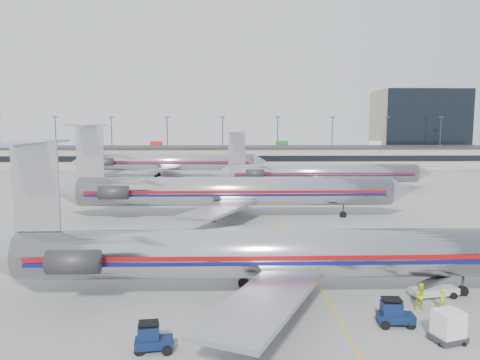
{
  "coord_description": "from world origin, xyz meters",
  "views": [
    {
      "loc": [
        -7.37,
        -41.27,
        12.93
      ],
      "look_at": [
        -5.52,
        28.75,
        4.5
      ],
      "focal_mm": 35.0,
      "sensor_mm": 36.0,
      "label": 1
    }
  ],
  "objects_px": {
    "uld_container": "(448,326)",
    "tug_center": "(394,314)",
    "jet_foreground": "(271,253)",
    "jet_second_row": "(228,191)",
    "belt_loader": "(435,289)"
  },
  "relations": [
    {
      "from": "tug_center",
      "to": "belt_loader",
      "type": "relative_size",
      "value": 0.54
    },
    {
      "from": "tug_center",
      "to": "uld_container",
      "type": "relative_size",
      "value": 1.07
    },
    {
      "from": "jet_foreground",
      "to": "jet_second_row",
      "type": "height_order",
      "value": "jet_second_row"
    },
    {
      "from": "jet_foreground",
      "to": "tug_center",
      "type": "bearing_deg",
      "value": -34.81
    },
    {
      "from": "tug_center",
      "to": "uld_container",
      "type": "xyz_separation_m",
      "value": [
        2.47,
        -2.23,
        0.13
      ]
    },
    {
      "from": "tug_center",
      "to": "jet_second_row",
      "type": "bearing_deg",
      "value": 110.34
    },
    {
      "from": "jet_foreground",
      "to": "jet_second_row",
      "type": "xyz_separation_m",
      "value": [
        -3.12,
        29.92,
        0.34
      ]
    },
    {
      "from": "tug_center",
      "to": "belt_loader",
      "type": "height_order",
      "value": "belt_loader"
    },
    {
      "from": "uld_container",
      "to": "belt_loader",
      "type": "bearing_deg",
      "value": 53.49
    },
    {
      "from": "uld_container",
      "to": "tug_center",
      "type": "bearing_deg",
      "value": 120.12
    },
    {
      "from": "uld_container",
      "to": "belt_loader",
      "type": "relative_size",
      "value": 0.51
    },
    {
      "from": "belt_loader",
      "to": "jet_second_row",
      "type": "bearing_deg",
      "value": 105.84
    },
    {
      "from": "jet_second_row",
      "to": "tug_center",
      "type": "height_order",
      "value": "jet_second_row"
    },
    {
      "from": "tug_center",
      "to": "uld_container",
      "type": "bearing_deg",
      "value": -38.54
    },
    {
      "from": "jet_second_row",
      "to": "uld_container",
      "type": "bearing_deg",
      "value": -70.77
    }
  ]
}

